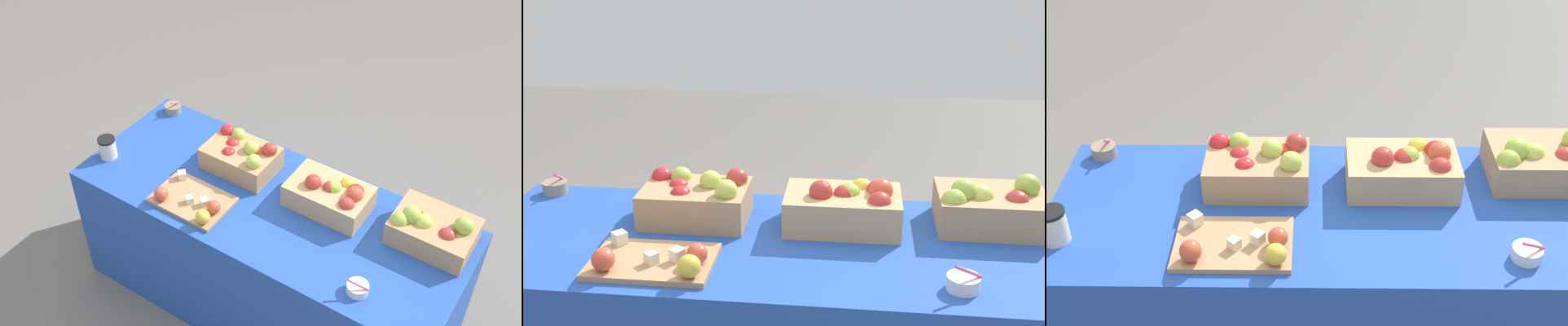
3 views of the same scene
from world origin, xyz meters
The scene contains 6 objects.
apple_crate_left centered at (0.72, 0.18, 0.81)m, with size 0.36×0.27×0.18m.
apple_crate_middle centered at (0.25, 0.13, 0.81)m, with size 0.38×0.24×0.17m.
apple_crate_right centered at (-0.25, 0.14, 0.82)m, with size 0.35×0.25×0.17m.
cutting_board_front centered at (-0.30, -0.22, 0.76)m, with size 0.37×0.25×0.09m.
sample_bowl_near centered at (-0.84, 0.30, 0.76)m, with size 0.09×0.09×0.09m.
sample_bowl_mid centered at (0.59, -0.25, 0.76)m, with size 0.10×0.09×0.09m.
Camera 2 is at (0.28, -1.91, 1.69)m, focal length 46.01 mm.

